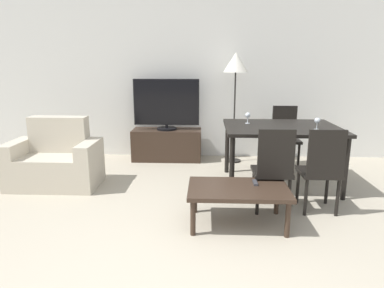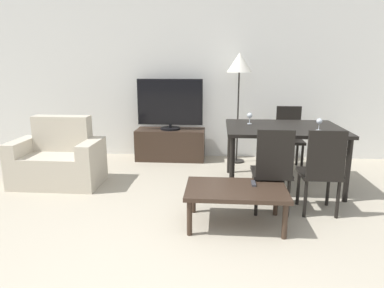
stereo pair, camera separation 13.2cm
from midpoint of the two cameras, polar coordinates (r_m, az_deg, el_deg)
wall_back at (r=5.74m, az=-0.70°, el=11.30°), size 7.25×0.06×2.70m
armchair at (r=4.78m, az=-22.51°, el=-2.79°), size 1.11×0.64×0.88m
tv_stand at (r=5.63m, az=-4.85°, el=-0.09°), size 1.11×0.45×0.50m
tv at (r=5.51m, az=-4.98°, el=6.59°), size 1.05×0.32×0.81m
coffee_table at (r=3.38m, az=6.59°, el=-7.88°), size 0.97×0.61×0.38m
dining_table at (r=4.47m, az=13.83°, el=1.95°), size 1.42×1.09×0.78m
dining_chair_near at (r=3.66m, az=12.41°, el=-3.71°), size 0.40×0.40×0.92m
dining_chair_far at (r=5.39m, az=14.57°, el=1.65°), size 0.40×0.40×0.92m
dining_chair_near_right at (r=3.77m, az=19.87°, el=-3.66°), size 0.40×0.40×0.92m
floor_lamp at (r=5.37m, az=6.59°, el=12.71°), size 0.38×0.38×1.71m
remote_primary at (r=3.48m, az=9.40°, el=-6.37°), size 0.04×0.15×0.02m
wine_glass_left at (r=4.54m, az=8.46°, el=4.66°), size 0.07×0.07×0.15m
wine_glass_center at (r=4.31m, az=19.33°, el=3.58°), size 0.07×0.07×0.15m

